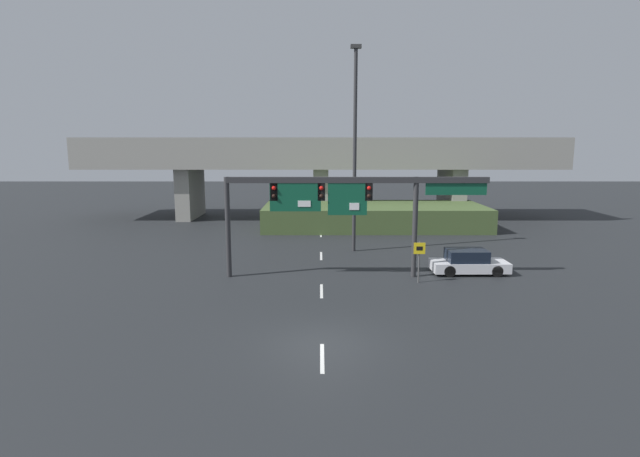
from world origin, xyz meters
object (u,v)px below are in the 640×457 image
Objects in this scene: signal_gantry at (340,197)px; speed_limit_sign at (418,256)px; highway_light_pole_near at (353,145)px; parked_sedan_near_right at (467,262)px.

signal_gantry reaches higher than speed_limit_sign.
highway_light_pole_near reaches higher than signal_gantry.
signal_gantry is 1.05× the size of highway_light_pole_near.
parked_sedan_near_right is at bearing 31.36° from speed_limit_sign.
signal_gantry is 7.31m from highway_light_pole_near.
highway_light_pole_near is at bearing 134.78° from parked_sedan_near_right.
signal_gantry is 3.34× the size of parked_sedan_near_right.
speed_limit_sign is 0.16× the size of highway_light_pole_near.
signal_gantry is at bearing 163.41° from speed_limit_sign.
parked_sedan_near_right is (3.18, 1.94, -0.81)m from speed_limit_sign.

